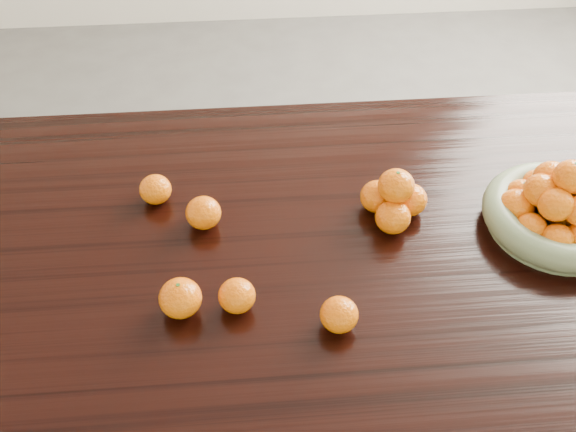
{
  "coord_description": "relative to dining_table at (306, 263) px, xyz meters",
  "views": [
    {
      "loc": [
        -0.12,
        -0.96,
        1.74
      ],
      "look_at": [
        -0.04,
        -0.02,
        0.83
      ],
      "focal_mm": 40.0,
      "sensor_mm": 36.0,
      "label": 1
    }
  ],
  "objects": [
    {
      "name": "loose_orange_2",
      "position": [
        0.03,
        -0.24,
        0.12
      ],
      "size": [
        0.07,
        0.07,
        0.07
      ],
      "primitive_type": "ellipsoid",
      "color": "orange",
      "rests_on": "dining_table"
    },
    {
      "name": "orange_pyramid",
      "position": [
        0.19,
        0.04,
        0.14
      ],
      "size": [
        0.15,
        0.14,
        0.13
      ],
      "rotation": [
        0.0,
        0.0,
        -0.22
      ],
      "color": "orange",
      "rests_on": "dining_table"
    },
    {
      "name": "loose_orange_4",
      "position": [
        -0.22,
        0.05,
        0.13
      ],
      "size": [
        0.08,
        0.08,
        0.07
      ],
      "primitive_type": "ellipsoid",
      "color": "orange",
      "rests_on": "dining_table"
    },
    {
      "name": "fruit_bowl",
      "position": [
        0.54,
        -0.02,
        0.14
      ],
      "size": [
        0.32,
        0.32,
        0.17
      ],
      "rotation": [
        0.0,
        0.0,
        0.27
      ],
      "color": "#727F5D",
      "rests_on": "dining_table"
    },
    {
      "name": "loose_orange_1",
      "position": [
        -0.15,
        -0.18,
        0.12
      ],
      "size": [
        0.07,
        0.07,
        0.07
      ],
      "primitive_type": "ellipsoid",
      "color": "orange",
      "rests_on": "dining_table"
    },
    {
      "name": "loose_orange_0",
      "position": [
        -0.26,
        -0.18,
        0.13
      ],
      "size": [
        0.08,
        0.08,
        0.08
      ],
      "primitive_type": "ellipsoid",
      "color": "orange",
      "rests_on": "dining_table"
    },
    {
      "name": "dining_table",
      "position": [
        0.0,
        0.0,
        0.0
      ],
      "size": [
        2.0,
        1.0,
        0.75
      ],
      "color": "black",
      "rests_on": "ground"
    },
    {
      "name": "loose_orange_3",
      "position": [
        -0.33,
        0.14,
        0.12
      ],
      "size": [
        0.07,
        0.07,
        0.07
      ],
      "primitive_type": "ellipsoid",
      "color": "orange",
      "rests_on": "dining_table"
    },
    {
      "name": "ground",
      "position": [
        0.0,
        0.0,
        -0.66
      ],
      "size": [
        5.0,
        5.0,
        0.0
      ],
      "primitive_type": "plane",
      "color": "#595754",
      "rests_on": "ground"
    }
  ]
}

